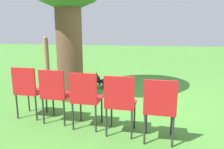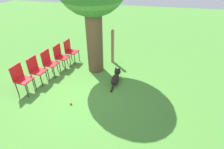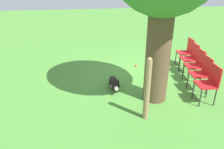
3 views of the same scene
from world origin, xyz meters
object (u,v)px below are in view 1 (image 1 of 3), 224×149
(red_chair_2, at_px, (86,96))
(red_chair_3, at_px, (55,92))
(fence_post, at_px, (47,64))
(dog, at_px, (106,82))
(tennis_ball, at_px, (165,102))
(red_chair_4, at_px, (28,88))
(red_chair_0, at_px, (160,106))
(red_chair_1, at_px, (120,101))

(red_chair_2, distance_m, red_chair_3, 0.58)
(fence_post, xyz_separation_m, red_chair_2, (-1.92, -1.57, -0.16))
(dog, height_order, fence_post, fence_post)
(dog, bearing_deg, tennis_ball, 146.47)
(dog, height_order, tennis_ball, dog)
(dog, bearing_deg, red_chair_3, 79.39)
(red_chair_3, distance_m, tennis_ball, 2.35)
(red_chair_2, relative_size, red_chair_3, 1.00)
(dog, distance_m, red_chair_3, 2.33)
(fence_post, xyz_separation_m, red_chair_4, (-1.66, -0.43, -0.16))
(red_chair_0, bearing_deg, red_chair_4, 79.98)
(fence_post, xyz_separation_m, red_chair_1, (-2.05, -2.14, -0.16))
(dog, relative_size, red_chair_3, 1.16)
(red_chair_4, bearing_deg, fence_post, 17.39)
(red_chair_0, xyz_separation_m, red_chair_4, (0.52, 2.28, 0.00))
(fence_post, distance_m, red_chair_0, 3.49)
(fence_post, height_order, red_chair_3, fence_post)
(red_chair_0, distance_m, tennis_ball, 1.75)
(red_chair_0, relative_size, tennis_ball, 13.90)
(dog, relative_size, fence_post, 0.78)
(red_chair_1, bearing_deg, red_chair_0, -100.02)
(fence_post, height_order, red_chair_2, fence_post)
(red_chair_3, bearing_deg, tennis_ball, -53.64)
(fence_post, relative_size, tennis_ball, 20.63)
(red_chair_1, height_order, red_chair_4, same)
(red_chair_2, bearing_deg, red_chair_0, -100.02)
(dog, distance_m, red_chair_0, 2.97)
(dog, bearing_deg, red_chair_2, 93.52)
(fence_post, height_order, tennis_ball, fence_post)
(red_chair_2, xyz_separation_m, red_chair_3, (0.13, 0.57, 0.00))
(red_chair_0, relative_size, red_chair_3, 1.00)
(red_chair_0, height_order, red_chair_3, same)
(red_chair_4, bearing_deg, tennis_ball, -62.55)
(red_chair_2, height_order, tennis_ball, red_chair_2)
(red_chair_4, bearing_deg, red_chair_3, -100.02)
(red_chair_2, bearing_deg, dog, 6.07)
(fence_post, relative_size, red_chair_3, 1.48)
(red_chair_1, bearing_deg, fence_post, 49.06)
(red_chair_4, bearing_deg, red_chair_1, -100.02)
(red_chair_2, bearing_deg, tennis_ball, -41.04)
(red_chair_1, xyz_separation_m, tennis_ball, (1.53, -0.77, -0.52))
(fence_post, relative_size, red_chair_2, 1.48)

